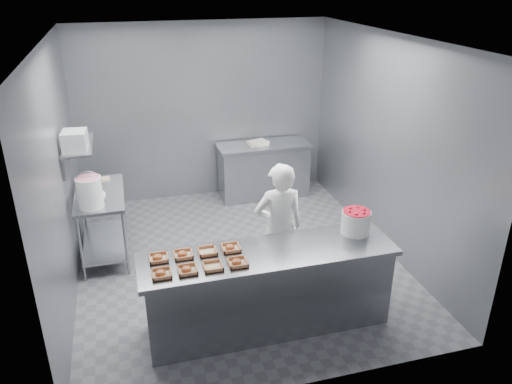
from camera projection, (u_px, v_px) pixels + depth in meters
floor at (238, 260)px, 6.54m from camera, size 4.50×4.50×0.00m
ceiling at (234, 38)px, 5.40m from camera, size 4.50×4.50×0.00m
wall_back at (204, 112)px, 7.95m from camera, size 4.00×0.04×2.80m
wall_left at (60, 176)px, 5.48m from camera, size 0.04×4.50×2.80m
wall_right at (387, 145)px, 6.45m from camera, size 0.04×4.50×2.80m
service_counter at (268, 289)px, 5.16m from camera, size 2.60×0.70×0.90m
prep_table at (102, 215)px, 6.42m from camera, size 0.60×1.20×0.90m
back_counter at (264, 170)px, 8.24m from camera, size 1.50×0.60×0.90m
wall_shelf at (77, 145)px, 5.99m from camera, size 0.35×0.90×0.03m
tray_0 at (161, 273)px, 4.58m from camera, size 0.19×0.18×0.06m
tray_1 at (187, 270)px, 4.64m from camera, size 0.19×0.18×0.06m
tray_2 at (213, 266)px, 4.70m from camera, size 0.19×0.18×0.04m
tray_3 at (237, 262)px, 4.76m from camera, size 0.19×0.18×0.06m
tray_4 at (158, 258)px, 4.83m from camera, size 0.19×0.18×0.06m
tray_5 at (183, 254)px, 4.89m from camera, size 0.19×0.18×0.06m
tray_6 at (207, 251)px, 4.95m from camera, size 0.19×0.18×0.04m
tray_7 at (231, 248)px, 5.01m from camera, size 0.19×0.18×0.06m
worker at (279, 228)px, 5.69m from camera, size 0.58×0.39×1.57m
strawberry_tub at (356, 221)px, 5.29m from camera, size 0.31×0.31×0.26m
glaze_bucket at (90, 192)px, 5.85m from camera, size 0.31×0.29×0.45m
bucket_lid at (92, 196)px, 6.18m from camera, size 0.33×0.33×0.02m
rag at (104, 179)px, 6.69m from camera, size 0.16×0.14×0.02m
appliance at (75, 141)px, 5.73m from camera, size 0.29×0.33×0.23m
paper_stack at (258, 143)px, 8.03m from camera, size 0.34×0.27×0.06m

